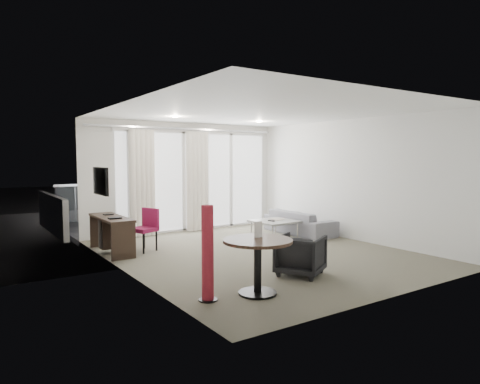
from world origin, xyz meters
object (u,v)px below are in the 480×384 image
rattan_chair_a (177,206)px  desk_chair (144,230)px  tub_armchair (301,255)px  coffee_table (274,229)px  desk (112,235)px  round_table (258,267)px  rattan_chair_b (216,203)px  red_lamp (208,253)px  sofa (300,222)px

rattan_chair_a → desk_chair: bearing=-110.2°
tub_armchair → coffee_table: 2.97m
coffee_table → desk: bearing=170.9°
round_table → rattan_chair_b: size_ratio=1.01×
red_lamp → tub_armchair: 1.79m
coffee_table → rattan_chair_a: 3.70m
desk_chair → coffee_table: bearing=-29.2°
round_table → rattan_chair_b: 6.97m
desk_chair → rattan_chair_a: rattan_chair_a is taller
rattan_chair_a → coffee_table: bearing=-66.2°
round_table → rattan_chair_b: rattan_chair_b is taller
desk_chair → round_table: (0.28, -3.28, -0.04)m
red_lamp → round_table: bearing=-11.8°
round_table → rattan_chair_a: 6.88m
tub_armchair → rattan_chair_b: bearing=-48.4°
rattan_chair_b → round_table: bearing=-109.2°
desk → sofa: desk is taller
round_table → coffee_table: 3.93m
red_lamp → coffee_table: size_ratio=1.36×
round_table → red_lamp: (-0.66, 0.14, 0.23)m
desk_chair → rattan_chair_b: size_ratio=0.90×
tub_armchair → red_lamp: bearing=68.3°
desk → coffee_table: (3.43, -0.55, -0.14)m
rattan_chair_b → tub_armchair: bearing=-101.7°
desk_chair → tub_armchair: 3.20m
sofa → desk: bearing=84.4°
desk_chair → rattan_chair_b: 4.48m
tub_armchair → desk_chair: bearing=-4.5°
desk_chair → tub_armchair: desk_chair is taller
red_lamp → sofa: red_lamp is taller
red_lamp → coffee_table: red_lamp is taller
red_lamp → rattan_chair_a: 6.98m
round_table → sofa: round_table is taller
round_table → rattan_chair_a: size_ratio=1.09×
desk → coffee_table: bearing=-9.1°
tub_armchair → round_table: bearing=79.8°
round_table → coffee_table: (2.60, 2.94, -0.16)m
red_lamp → rattan_chair_b: 7.17m
sofa → rattan_chair_b: rattan_chair_b is taller
desk_chair → sofa: 3.74m
desk_chair → red_lamp: bearing=-119.4°
desk → rattan_chair_b: size_ratio=1.61×
red_lamp → rattan_chair_b: (3.74, 6.12, -0.15)m
desk → desk_chair: desk_chair is taller
rattan_chair_a → desk: bearing=-118.0°
round_table → red_lamp: red_lamp is taller
tub_armchair → rattan_chair_a: rattan_chair_a is taller
round_table → tub_armchair: round_table is taller
tub_armchair → sofa: 3.58m
round_table → red_lamp: size_ratio=0.76×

